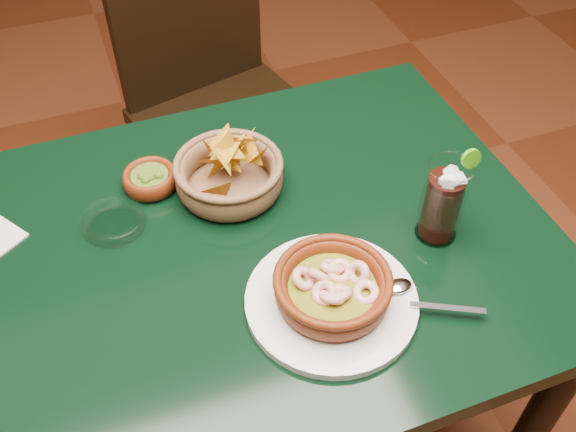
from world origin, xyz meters
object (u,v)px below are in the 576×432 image
object	(u,v)px
dining_chair	(219,99)
shrimp_plate	(333,291)
chip_basket	(229,174)
cola_drink	(443,202)
dining_table	(212,289)

from	to	relation	value
dining_chair	shrimp_plate	xyz separation A→B (m)	(-0.05, -0.88, 0.25)
chip_basket	cola_drink	size ratio (longest dim) A/B	1.30
cola_drink	dining_chair	bearing A→B (deg)	102.41
dining_chair	cola_drink	size ratio (longest dim) A/B	5.47
dining_chair	shrimp_plate	size ratio (longest dim) A/B	2.78
shrimp_plate	chip_basket	distance (m)	0.32
dining_table	chip_basket	bearing A→B (deg)	58.59
dining_chair	chip_basket	size ratio (longest dim) A/B	4.20
shrimp_plate	cola_drink	bearing A→B (deg)	18.50
dining_chair	cola_drink	world-z (taller)	dining_chair
dining_table	cola_drink	xyz separation A→B (m)	(0.39, -0.09, 0.18)
chip_basket	dining_chair	bearing A→B (deg)	77.63
dining_chair	chip_basket	distance (m)	0.64
shrimp_plate	cola_drink	size ratio (longest dim) A/B	1.97
dining_table	dining_chair	world-z (taller)	dining_chair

